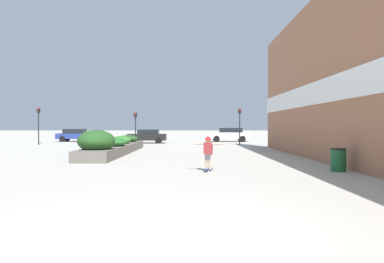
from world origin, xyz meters
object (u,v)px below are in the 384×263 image
(trash_bin, at_px, (337,160))
(car_leftmost, at_px, (146,136))
(traffic_light_left, at_px, (134,123))
(traffic_light_right, at_px, (238,120))
(car_center_left, at_px, (228,134))
(skateboard, at_px, (207,170))
(car_rightmost, at_px, (74,135))
(skateboarder, at_px, (207,149))
(car_center_right, at_px, (324,135))
(traffic_light_far_left, at_px, (37,120))

(trash_bin, relative_size, car_leftmost, 0.23)
(traffic_light_left, height_order, traffic_light_right, traffic_light_right)
(car_center_left, bearing_deg, trash_bin, -176.97)
(skateboard, relative_size, traffic_light_right, 0.23)
(skateboard, relative_size, car_leftmost, 0.20)
(skateboard, xyz_separation_m, trash_bin, (5.22, -0.05, 0.40))
(car_center_left, height_order, car_rightmost, car_center_left)
(skateboarder, bearing_deg, car_center_right, 80.59)
(car_center_left, xyz_separation_m, car_rightmost, (-18.03, 0.30, -0.07))
(trash_bin, distance_m, traffic_light_right, 21.88)
(trash_bin, relative_size, traffic_light_far_left, 0.26)
(skateboarder, xyz_separation_m, car_center_left, (3.70, 28.68, -0.03))
(car_center_right, xyz_separation_m, car_rightmost, (-28.81, 1.83, -0.06))
(traffic_light_far_left, bearing_deg, skateboarder, -54.08)
(car_center_right, relative_size, traffic_light_right, 1.29)
(skateboard, bearing_deg, trash_bin, 18.16)
(car_center_right, bearing_deg, car_rightmost, 86.36)
(skateboard, relative_size, car_center_right, 0.18)
(trash_bin, bearing_deg, car_center_left, 93.03)
(car_rightmost, distance_m, traffic_light_right, 19.82)
(skateboard, relative_size, trash_bin, 0.87)
(trash_bin, xyz_separation_m, traffic_light_right, (-1.18, 21.76, 1.93))
(skateboarder, relative_size, car_rightmost, 0.30)
(traffic_light_left, bearing_deg, skateboarder, -73.87)
(trash_bin, relative_size, traffic_light_left, 0.30)
(traffic_light_left, bearing_deg, traffic_light_far_left, 176.73)
(traffic_light_far_left, bearing_deg, traffic_light_right, -0.17)
(skateboard, relative_size, skateboarder, 0.62)
(skateboarder, xyz_separation_m, car_leftmost, (-5.41, 24.83, -0.12))
(car_center_right, height_order, traffic_light_far_left, traffic_light_far_left)
(car_center_left, xyz_separation_m, traffic_light_right, (0.34, -6.96, 1.54))
(skateboard, height_order, skateboarder, skateboarder)
(traffic_light_left, relative_size, traffic_light_right, 0.89)
(trash_bin, relative_size, car_rightmost, 0.21)
(skateboard, relative_size, traffic_light_far_left, 0.23)
(skateboard, distance_m, traffic_light_left, 22.19)
(skateboarder, bearing_deg, traffic_light_left, 124.81)
(traffic_light_far_left, bearing_deg, car_center_left, 19.51)
(car_center_right, bearing_deg, traffic_light_right, 117.46)
(car_leftmost, height_order, car_rightmost, car_rightmost)
(traffic_light_left, relative_size, traffic_light_far_left, 0.87)
(trash_bin, distance_m, traffic_light_left, 24.17)
(traffic_light_left, bearing_deg, skateboard, -73.87)
(traffic_light_far_left, bearing_deg, car_rightmost, 78.64)
(traffic_light_left, distance_m, traffic_light_far_left, 9.65)
(car_rightmost, bearing_deg, trash_bin, 33.97)
(traffic_light_far_left, bearing_deg, car_leftmost, 16.44)
(skateboard, xyz_separation_m, traffic_light_far_left, (-15.77, 21.77, 2.36))
(traffic_light_left, bearing_deg, traffic_light_right, 2.76)
(skateboard, height_order, traffic_light_left, traffic_light_left)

